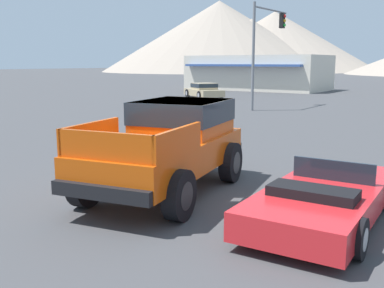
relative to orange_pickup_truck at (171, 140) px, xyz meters
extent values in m
plane|color=#424244|center=(0.15, -0.03, -1.08)|extent=(320.00, 320.00, 0.00)
cube|color=#CC4C0C|center=(0.07, -0.32, -0.26)|extent=(2.80, 4.86, 0.62)
cube|color=#CC4C0C|center=(-0.12, 0.57, 0.43)|extent=(2.13, 2.32, 0.76)
cube|color=#1E2833|center=(-0.12, 0.57, 0.57)|extent=(2.17, 2.37, 0.49)
cube|color=#CC4C0C|center=(-0.57, -1.76, 0.29)|extent=(0.45, 1.81, 0.48)
cube|color=#CC4C0C|center=(1.22, -1.39, 0.29)|extent=(0.45, 1.81, 0.48)
cube|color=#CC4C0C|center=(0.50, -2.43, 0.29)|extent=(1.81, 0.45, 0.48)
cube|color=black|center=(-0.41, 1.97, -0.44)|extent=(1.87, 0.54, 0.24)
cube|color=black|center=(0.54, -2.61, -0.44)|extent=(1.87, 0.54, 0.24)
cylinder|color=black|center=(-1.18, 0.87, -0.62)|extent=(0.47, 0.95, 0.91)
cylinder|color=#232326|center=(-1.18, 0.87, -0.62)|extent=(0.40, 0.55, 0.50)
cylinder|color=black|center=(0.74, 1.27, -0.62)|extent=(0.47, 0.95, 0.91)
cylinder|color=#232326|center=(0.74, 1.27, -0.62)|extent=(0.40, 0.55, 0.50)
cylinder|color=black|center=(-0.61, -1.91, -0.62)|extent=(0.47, 0.95, 0.91)
cylinder|color=#232326|center=(-0.61, -1.91, -0.62)|extent=(0.40, 0.55, 0.50)
cylinder|color=black|center=(1.32, -1.51, -0.62)|extent=(0.47, 0.95, 0.91)
cylinder|color=#232326|center=(1.32, -1.51, -0.62)|extent=(0.40, 0.55, 0.50)
cube|color=red|center=(3.40, -0.07, -0.69)|extent=(1.93, 4.33, 0.45)
cube|color=#1E2833|center=(3.38, 0.39, -0.28)|extent=(1.46, 0.14, 0.37)
cube|color=black|center=(3.44, -0.81, -0.38)|extent=(1.40, 0.66, 0.16)
cylinder|color=black|center=(2.51, 1.20, -0.78)|extent=(0.25, 0.62, 0.61)
cylinder|color=#9E9EA3|center=(2.51, 1.20, -0.78)|extent=(0.25, 0.35, 0.33)
cylinder|color=black|center=(2.65, -1.43, -0.78)|extent=(0.25, 0.62, 0.61)
cylinder|color=#9E9EA3|center=(2.65, -1.43, -0.78)|extent=(0.25, 0.35, 0.33)
cylinder|color=black|center=(4.29, -1.34, -0.78)|extent=(0.25, 0.62, 0.61)
cylinder|color=#9E9EA3|center=(4.29, -1.34, -0.78)|extent=(0.25, 0.35, 0.33)
cube|color=tan|center=(-13.44, 21.66, -0.65)|extent=(4.36, 3.73, 0.51)
cube|color=tan|center=(-13.35, 21.61, -0.16)|extent=(2.28, 2.24, 0.48)
cube|color=#1E2833|center=(-13.35, 21.61, -0.10)|extent=(2.33, 2.29, 0.29)
cylinder|color=black|center=(-14.96, 21.66, -0.77)|extent=(0.65, 0.53, 0.63)
cylinder|color=#9E9EA3|center=(-14.96, 21.66, -0.77)|extent=(0.42, 0.39, 0.35)
cylinder|color=black|center=(-14.01, 23.07, -0.77)|extent=(0.65, 0.53, 0.63)
cylinder|color=#9E9EA3|center=(-14.01, 23.07, -0.77)|extent=(0.42, 0.39, 0.35)
cylinder|color=black|center=(-12.86, 20.26, -0.77)|extent=(0.65, 0.53, 0.63)
cylinder|color=#9E9EA3|center=(-12.86, 20.26, -0.77)|extent=(0.42, 0.39, 0.35)
cylinder|color=black|center=(-11.92, 21.67, -0.77)|extent=(0.65, 0.53, 0.63)
cylinder|color=#9E9EA3|center=(-11.92, 21.67, -0.77)|extent=(0.42, 0.39, 0.35)
cylinder|color=slate|center=(-6.06, 15.52, 1.93)|extent=(0.16, 0.16, 6.02)
cylinder|color=slate|center=(-6.06, 17.68, 4.69)|extent=(0.11, 4.31, 0.11)
cube|color=black|center=(-6.06, 19.31, 4.19)|extent=(0.26, 0.34, 0.90)
sphere|color=red|center=(-5.91, 19.31, 4.46)|extent=(0.20, 0.20, 0.20)
sphere|color=orange|center=(-5.91, 19.31, 4.19)|extent=(0.20, 0.20, 0.20)
sphere|color=green|center=(-5.91, 19.31, 3.92)|extent=(0.20, 0.20, 0.20)
cube|color=beige|center=(-15.07, 34.10, 0.62)|extent=(13.56, 6.81, 3.41)
cube|color=#335193|center=(-15.07, 30.35, 1.37)|extent=(12.21, 0.70, 0.20)
cone|color=gray|center=(-55.55, 110.28, 6.41)|extent=(40.42, 40.42, 14.97)
cone|color=gray|center=(-54.71, 124.10, 7.99)|extent=(62.49, 62.49, 18.15)
cone|color=gray|center=(-66.12, 109.99, 9.25)|extent=(69.69, 69.69, 20.66)
camera|label=1|loc=(5.78, -7.53, 1.65)|focal=42.00mm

